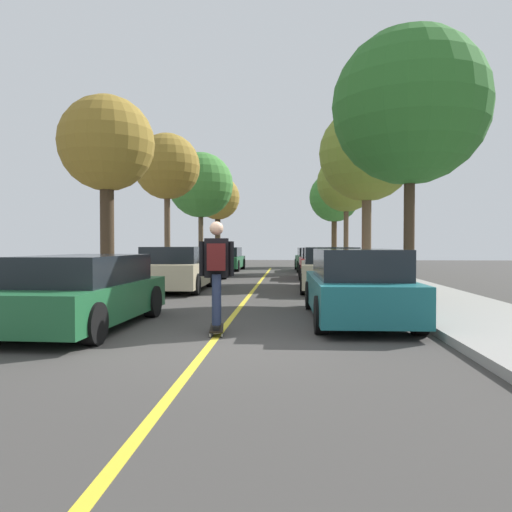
# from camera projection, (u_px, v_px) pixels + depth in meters

# --- Properties ---
(ground) EXTENTS (80.00, 80.00, 0.00)m
(ground) POSITION_uv_depth(u_px,v_px,m) (212.00, 343.00, 7.44)
(ground) COLOR #3D3A38
(center_line) EXTENTS (0.12, 39.20, 0.01)m
(center_line) POSITION_uv_depth(u_px,v_px,m) (239.00, 308.00, 11.43)
(center_line) COLOR gold
(center_line) RESTS_ON ground
(parked_car_left_nearest) EXTENTS (1.93, 4.28, 1.30)m
(parked_car_left_nearest) POSITION_uv_depth(u_px,v_px,m) (84.00, 292.00, 8.75)
(parked_car_left_nearest) COLOR #1E5B33
(parked_car_left_nearest) RESTS_ON ground
(parked_car_left_near) EXTENTS (2.03, 4.32, 1.42)m
(parked_car_left_near) POSITION_uv_depth(u_px,v_px,m) (176.00, 269.00, 15.89)
(parked_car_left_near) COLOR #BCAD89
(parked_car_left_near) RESTS_ON ground
(parked_car_left_far) EXTENTS (1.94, 4.06, 1.36)m
(parked_car_left_far) POSITION_uv_depth(u_px,v_px,m) (209.00, 262.00, 22.44)
(parked_car_left_far) COLOR black
(parked_car_left_far) RESTS_ON ground
(parked_car_left_farthest) EXTENTS (1.92, 4.25, 1.33)m
(parked_car_left_farthest) POSITION_uv_depth(u_px,v_px,m) (226.00, 259.00, 28.38)
(parked_car_left_farthest) COLOR #1E5B33
(parked_car_left_farthest) RESTS_ON ground
(parked_car_right_nearest) EXTENTS (1.88, 4.58, 1.40)m
(parked_car_right_nearest) POSITION_uv_depth(u_px,v_px,m) (356.00, 286.00, 9.65)
(parked_car_right_nearest) COLOR #196066
(parked_car_right_nearest) RESTS_ON ground
(parked_car_right_near) EXTENTS (2.00, 4.64, 1.40)m
(parked_car_right_near) POSITION_uv_depth(u_px,v_px,m) (330.00, 269.00, 16.03)
(parked_car_right_near) COLOR #BCAD89
(parked_car_right_near) RESTS_ON ground
(parked_car_right_far) EXTENTS (1.81, 4.06, 1.36)m
(parked_car_right_far) POSITION_uv_depth(u_px,v_px,m) (319.00, 263.00, 21.67)
(parked_car_right_far) COLOR maroon
(parked_car_right_far) RESTS_ON ground
(parked_car_right_farthest) EXTENTS (2.00, 4.56, 1.31)m
(parked_car_right_farthest) POSITION_uv_depth(u_px,v_px,m) (313.00, 259.00, 27.60)
(parked_car_right_farthest) COLOR #1E5B33
(parked_car_right_farthest) RESTS_ON ground
(street_tree_left_nearest) EXTENTS (2.81, 2.81, 5.75)m
(street_tree_left_nearest) POSITION_uv_depth(u_px,v_px,m) (107.00, 145.00, 14.53)
(street_tree_left_nearest) COLOR #3D2D1E
(street_tree_left_nearest) RESTS_ON sidewalk_left
(street_tree_left_near) EXTENTS (2.91, 2.91, 6.26)m
(street_tree_left_near) POSITION_uv_depth(u_px,v_px,m) (167.00, 167.00, 21.71)
(street_tree_left_near) COLOR brown
(street_tree_left_near) RESTS_ON sidewalk_left
(street_tree_left_far) EXTENTS (3.96, 3.96, 6.96)m
(street_tree_left_far) POSITION_uv_depth(u_px,v_px,m) (201.00, 185.00, 29.97)
(street_tree_left_far) COLOR brown
(street_tree_left_far) RESTS_ON sidewalk_left
(street_tree_left_farthest) EXTENTS (3.32, 3.32, 6.55)m
(street_tree_left_farthest) POSITION_uv_depth(u_px,v_px,m) (218.00, 198.00, 37.04)
(street_tree_left_farthest) COLOR #3D2D1E
(street_tree_left_farthest) RESTS_ON sidewalk_left
(street_tree_right_nearest) EXTENTS (3.97, 3.97, 6.86)m
(street_tree_right_nearest) POSITION_uv_depth(u_px,v_px,m) (410.00, 107.00, 12.54)
(street_tree_right_nearest) COLOR #3D2D1E
(street_tree_right_nearest) RESTS_ON sidewalk_right
(street_tree_right_near) EXTENTS (3.78, 3.78, 6.86)m
(street_tree_right_near) POSITION_uv_depth(u_px,v_px,m) (367.00, 154.00, 19.51)
(street_tree_right_near) COLOR brown
(street_tree_right_near) RESTS_ON sidewalk_right
(street_tree_right_far) EXTENTS (3.17, 3.17, 6.29)m
(street_tree_right_far) POSITION_uv_depth(u_px,v_px,m) (346.00, 183.00, 26.59)
(street_tree_right_far) COLOR brown
(street_tree_right_far) RESTS_ON sidewalk_right
(street_tree_right_farthest) EXTENTS (3.41, 3.41, 6.32)m
(street_tree_right_farthest) POSITION_uv_depth(u_px,v_px,m) (334.00, 197.00, 33.69)
(street_tree_right_farthest) COLOR #4C3823
(street_tree_right_farthest) RESTS_ON sidewalk_right
(skateboard) EXTENTS (0.32, 0.86, 0.10)m
(skateboard) POSITION_uv_depth(u_px,v_px,m) (217.00, 328.00, 8.22)
(skateboard) COLOR black
(skateboard) RESTS_ON ground
(skateboarder) EXTENTS (0.59, 0.71, 1.77)m
(skateboarder) POSITION_uv_depth(u_px,v_px,m) (217.00, 268.00, 8.17)
(skateboarder) COLOR black
(skateboarder) RESTS_ON skateboard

